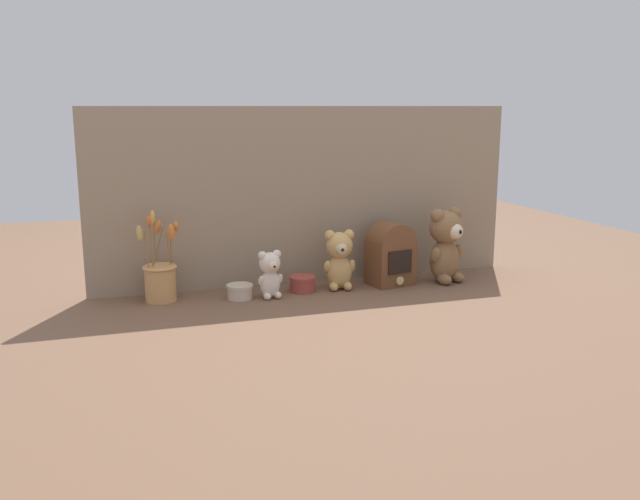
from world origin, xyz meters
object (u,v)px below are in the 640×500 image
teddy_bear_medium (339,258)px  decorative_tin_short (302,284)px  teddy_bear_small (270,273)px  flower_vase (160,278)px  vintage_radio (391,254)px  teddy_bear_large (446,244)px  decorative_tin_tall (240,291)px

teddy_bear_medium → decorative_tin_short: (-0.14, 0.01, -0.09)m
teddy_bear_small → flower_vase: (-0.38, 0.08, -0.01)m
teddy_bear_small → vintage_radio: 0.49m
teddy_bear_medium → flower_vase: 0.65m
teddy_bear_large → vintage_radio: bearing=171.9°
teddy_bear_small → flower_vase: 0.39m
decorative_tin_short → teddy_bear_small: bearing=-160.5°
decorative_tin_short → teddy_bear_medium: bearing=-3.8°
teddy_bear_small → decorative_tin_short: (0.13, 0.05, -0.06)m
teddy_bear_large → teddy_bear_small: bearing=-179.1°
teddy_bear_medium → decorative_tin_tall: size_ratio=2.39×
flower_vase → decorative_tin_tall: bearing=-12.4°
teddy_bear_small → decorative_tin_short: size_ratio=1.73×
vintage_radio → teddy_bear_small: bearing=-175.0°
flower_vase → decorative_tin_short: flower_vase is taller
teddy_bear_medium → teddy_bear_small: (-0.28, -0.04, -0.03)m
teddy_bear_small → vintage_radio: vintage_radio is taller
teddy_bear_large → teddy_bear_medium: bearing=176.4°
teddy_bear_small → decorative_tin_short: 0.15m
flower_vase → vintage_radio: bearing=-2.6°
decorative_tin_tall → teddy_bear_medium: bearing=2.3°
vintage_radio → decorative_tin_short: bearing=179.1°
teddy_bear_small → decorative_tin_tall: 0.13m
vintage_radio → decorative_tin_tall: size_ratio=2.55×
vintage_radio → decorative_tin_short: vintage_radio is taller
flower_vase → decorative_tin_short: (0.51, -0.03, -0.05)m
teddy_bear_small → vintage_radio: bearing=5.0°
teddy_bear_small → flower_vase: bearing=167.7°
flower_vase → teddy_bear_medium: bearing=-3.8°
teddy_bear_small → teddy_bear_medium: bearing=7.9°
teddy_bear_medium → decorative_tin_tall: bearing=-177.7°
flower_vase → vintage_radio: 0.86m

